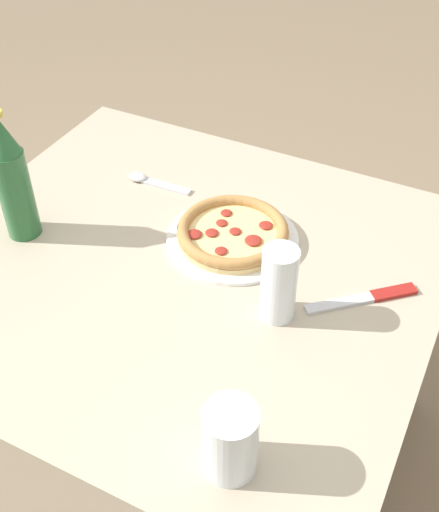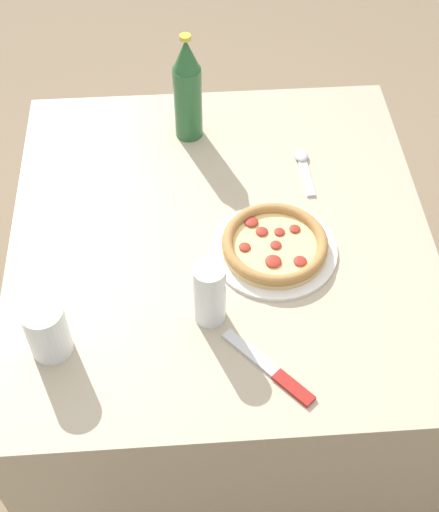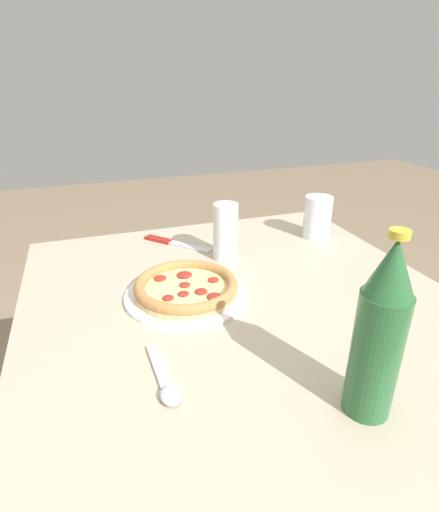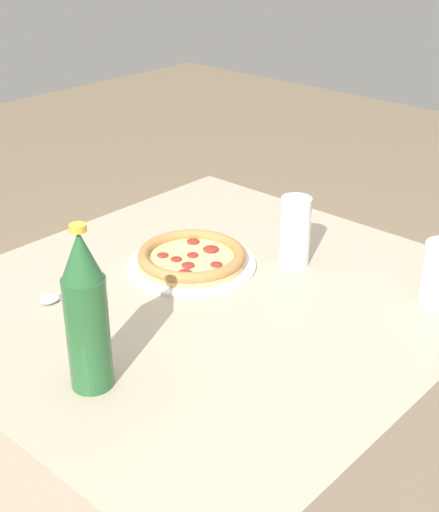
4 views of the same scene
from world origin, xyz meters
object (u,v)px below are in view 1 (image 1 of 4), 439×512
object	(u,v)px
glass_mango_juice	(278,288)
beer_bottle	(12,179)
spoon	(149,181)
pizza_pepperoni	(233,234)
knife	(367,298)
glass_iced_tea	(230,443)

from	to	relation	value
glass_mango_juice	beer_bottle	size ratio (longest dim) A/B	0.53
beer_bottle	spoon	size ratio (longest dim) A/B	1.79
pizza_pepperoni	knife	world-z (taller)	pizza_pepperoni
beer_bottle	knife	world-z (taller)	beer_bottle
glass_iced_tea	knife	size ratio (longest dim) A/B	0.69
glass_mango_juice	spoon	distance (m)	0.48
glass_mango_juice	spoon	bearing A→B (deg)	-30.74
spoon	pizza_pepperoni	bearing A→B (deg)	158.76
pizza_pepperoni	knife	bearing A→B (deg)	172.20
pizza_pepperoni	glass_iced_tea	world-z (taller)	glass_iced_tea
glass_iced_tea	glass_mango_juice	xyz separation A→B (m)	(0.05, -0.30, 0.01)
beer_bottle	spoon	distance (m)	0.32
pizza_pepperoni	beer_bottle	xyz separation A→B (m)	(0.39, 0.16, 0.11)
beer_bottle	spoon	xyz separation A→B (m)	(-0.14, -0.26, -0.12)
glass_iced_tea	glass_mango_juice	distance (m)	0.31
glass_iced_tea	spoon	world-z (taller)	glass_iced_tea
glass_iced_tea	glass_mango_juice	bearing A→B (deg)	-79.74
pizza_pepperoni	glass_mango_juice	bearing A→B (deg)	137.05
beer_bottle	knife	size ratio (longest dim) A/B	1.56
beer_bottle	knife	xyz separation A→B (m)	(-0.68, -0.12, -0.13)
glass_iced_tea	beer_bottle	world-z (taller)	beer_bottle
beer_bottle	glass_iced_tea	bearing A→B (deg)	154.69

